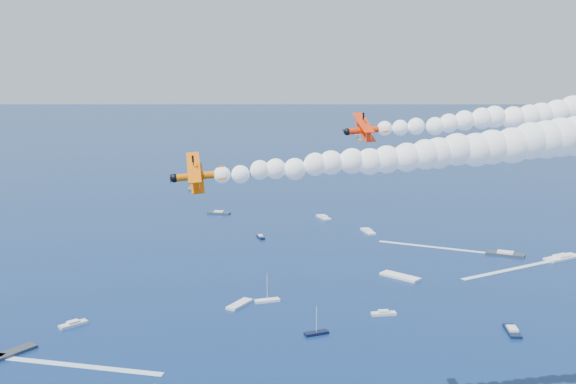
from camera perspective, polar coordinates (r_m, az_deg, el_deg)
The scene contains 6 objects.
biplane_lead at distance 109.26m, azimuth 6.40°, elevation 5.04°, with size 6.93×7.77×4.68m, color #EF2A05, non-canonical shape.
biplane_trail at distance 95.54m, azimuth -7.30°, elevation 1.31°, with size 7.50×8.41×5.07m, color #E56104, non-canonical shape.
smoke_trail_lead at distance 119.72m, azimuth 20.06°, elevation 6.02°, with size 47.05×37.78×10.34m, color white, non-canonical shape.
smoke_trail_trail at distance 99.85m, azimuth 9.57°, elevation 2.94°, with size 47.15×37.66×10.34m, color white, non-canonical shape.
spectator_boats at distance 201.10m, azimuth 13.21°, elevation -8.46°, with size 249.61×165.54×0.70m.
boat_wakes at distance 210.04m, azimuth 6.90°, elevation -7.49°, with size 94.25×141.23×0.04m.
Camera 1 is at (53.59, -60.33, 66.13)m, focal length 43.57 mm.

